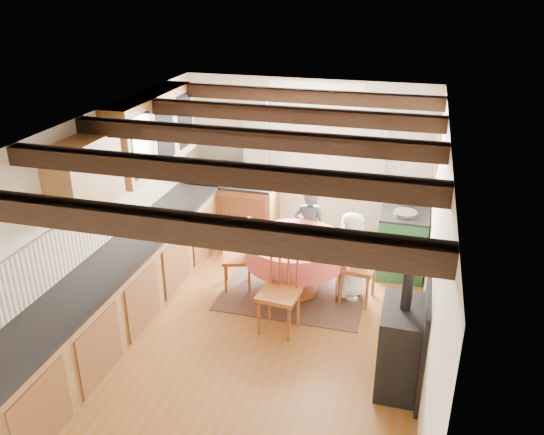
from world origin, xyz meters
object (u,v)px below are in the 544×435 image
(aga_range, at_px, (403,238))
(cup, at_px, (281,240))
(dining_table, at_px, (295,266))
(chair_near, at_px, (279,291))
(child_far, at_px, (309,229))
(chair_left, at_px, (237,255))
(cast_iron_stove, at_px, (403,326))
(chair_right, at_px, (358,263))
(child_right, at_px, (351,256))

(aga_range, relative_size, cup, 9.39)
(dining_table, height_order, aga_range, aga_range)
(chair_near, height_order, child_far, child_far)
(chair_left, relative_size, cast_iron_stove, 0.66)
(chair_right, xyz_separation_m, child_far, (-0.75, 0.66, 0.06))
(chair_near, relative_size, chair_right, 0.99)
(cup, bearing_deg, aga_range, 40.01)
(dining_table, distance_m, aga_range, 1.62)
(cast_iron_stove, xyz_separation_m, cup, (-1.51, 1.25, 0.11))
(child_far, bearing_deg, cast_iron_stove, 117.45)
(chair_near, bearing_deg, child_far, 94.06)
(chair_near, distance_m, cast_iron_stove, 1.48)
(aga_range, height_order, child_far, child_far)
(chair_near, xyz_separation_m, chair_left, (-0.75, 0.78, -0.05))
(cast_iron_stove, height_order, child_far, cast_iron_stove)
(cast_iron_stove, xyz_separation_m, child_far, (-1.34, 2.11, -0.11))
(chair_left, distance_m, aga_range, 2.27)
(chair_near, relative_size, chair_left, 1.11)
(chair_right, height_order, cast_iron_stove, cast_iron_stove)
(chair_right, bearing_deg, aga_range, -18.81)
(chair_right, bearing_deg, chair_left, 100.54)
(chair_near, distance_m, child_right, 1.16)
(cast_iron_stove, height_order, cup, cast_iron_stove)
(chair_right, xyz_separation_m, aga_range, (0.48, 0.99, -0.07))
(chair_near, height_order, aga_range, chair_near)
(dining_table, bearing_deg, child_far, 87.17)
(chair_left, xyz_separation_m, child_right, (1.41, 0.16, 0.11))
(chair_right, height_order, child_right, child_right)
(aga_range, distance_m, cast_iron_stove, 2.44)
(child_far, bearing_deg, child_right, 132.36)
(cup, bearing_deg, chair_left, 170.62)
(chair_left, bearing_deg, aga_range, 100.51)
(chair_left, bearing_deg, chair_right, 75.61)
(aga_range, height_order, child_right, child_right)
(child_right, bearing_deg, chair_left, 103.94)
(child_far, bearing_deg, chair_left, 39.45)
(chair_left, relative_size, child_far, 0.79)
(chair_near, xyz_separation_m, cup, (-0.15, 0.68, 0.29))
(chair_left, height_order, cast_iron_stove, cast_iron_stove)
(chair_near, distance_m, child_far, 1.54)
(child_right, bearing_deg, dining_table, 105.30)
(dining_table, xyz_separation_m, cast_iron_stove, (1.37, -1.42, 0.32))
(chair_left, bearing_deg, cup, 62.82)
(child_far, xyz_separation_m, cup, (-0.17, -0.85, 0.22))
(dining_table, xyz_separation_m, chair_right, (0.78, 0.02, 0.14))
(cup, bearing_deg, child_far, 78.54)
(cast_iron_stove, bearing_deg, dining_table, 134.00)
(aga_range, bearing_deg, child_far, -165.32)
(aga_range, xyz_separation_m, child_far, (-1.23, -0.32, 0.13))
(cast_iron_stove, distance_m, child_far, 2.50)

